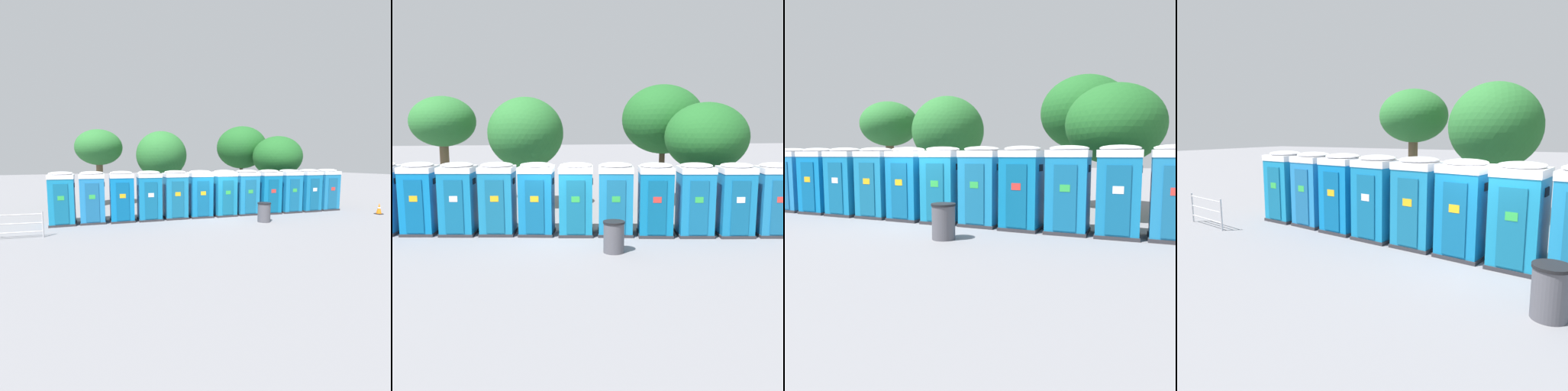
{
  "view_description": "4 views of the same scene",
  "coord_description": "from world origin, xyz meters",
  "views": [
    {
      "loc": [
        -8.13,
        -14.34,
        3.06
      ],
      "look_at": [
        -0.92,
        0.29,
        1.18
      ],
      "focal_mm": 28.0,
      "sensor_mm": 36.0,
      "label": 1
    },
    {
      "loc": [
        -1.05,
        -15.63,
        3.98
      ],
      "look_at": [
        1.11,
        -0.03,
        1.38
      ],
      "focal_mm": 42.0,
      "sensor_mm": 36.0,
      "label": 2
    },
    {
      "loc": [
        5.05,
        -11.94,
        2.25
      ],
      "look_at": [
        2.03,
        -0.18,
        0.97
      ],
      "focal_mm": 35.0,
      "sensor_mm": 36.0,
      "label": 3
    },
    {
      "loc": [
        1.83,
        -9.3,
        3.19
      ],
      "look_at": [
        -3.59,
        0.71,
        1.3
      ],
      "focal_mm": 35.0,
      "sensor_mm": 36.0,
      "label": 4
    }
  ],
  "objects": [
    {
      "name": "portapotty_6",
      "position": [
        0.7,
        0.01,
        1.28
      ],
      "size": [
        1.34,
        1.35,
        2.54
      ],
      "color": "#2D2D33",
      "rests_on": "ground"
    },
    {
      "name": "ground_plane",
      "position": [
        0.0,
        0.0,
        0.0
      ],
      "size": [
        120.0,
        120.0,
        0.0
      ],
      "primitive_type": "plane",
      "color": "slate"
    },
    {
      "name": "portapotty_3",
      "position": [
        -3.39,
        0.65,
        1.28
      ],
      "size": [
        1.36,
        1.36,
        2.54
      ],
      "color": "#2D2D33",
      "rests_on": "ground"
    },
    {
      "name": "portapotty_8",
      "position": [
        3.42,
        -0.47,
        1.28
      ],
      "size": [
        1.37,
        1.38,
        2.54
      ],
      "color": "#2D2D33",
      "rests_on": "ground"
    },
    {
      "name": "trash_can",
      "position": [
        1.58,
        -2.4,
        0.49
      ],
      "size": [
        0.67,
        0.67,
        0.97
      ],
      "color": "#4C4C54",
      "rests_on": "ground"
    },
    {
      "name": "portapotty_7",
      "position": [
        2.07,
        -0.15,
        1.28
      ],
      "size": [
        1.4,
        1.38,
        2.54
      ],
      "color": "#2D2D33",
      "rests_on": "ground"
    },
    {
      "name": "portapotty_11",
      "position": [
        7.53,
        -1.01,
        1.28
      ],
      "size": [
        1.36,
        1.35,
        2.54
      ],
      "color": "#2D2D33",
      "rests_on": "ground"
    },
    {
      "name": "portapotty_9",
      "position": [
        4.79,
        -0.66,
        1.28
      ],
      "size": [
        1.35,
        1.34,
        2.54
      ],
      "color": "#2D2D33",
      "rests_on": "ground"
    },
    {
      "name": "street_tree_2",
      "position": [
        5.29,
        4.98,
        4.01
      ],
      "size": [
        3.75,
        3.75,
        5.59
      ],
      "color": "#4C3826",
      "rests_on": "ground"
    },
    {
      "name": "portapotty_5",
      "position": [
        -0.66,
        0.26,
        1.28
      ],
      "size": [
        1.38,
        1.38,
        2.54
      ],
      "color": "#2D2D33",
      "rests_on": "ground"
    },
    {
      "name": "street_tree_1",
      "position": [
        6.23,
        2.07,
        3.31
      ],
      "size": [
        3.36,
        3.36,
        4.7
      ],
      "color": "brown",
      "rests_on": "ground"
    },
    {
      "name": "portapotty_10",
      "position": [
        6.15,
        -0.87,
        1.28
      ],
      "size": [
        1.31,
        1.33,
        2.54
      ],
      "color": "#2D2D33",
      "rests_on": "ground"
    },
    {
      "name": "portapotty_2",
      "position": [
        -4.75,
        0.88,
        1.28
      ],
      "size": [
        1.32,
        1.34,
        2.54
      ],
      "color": "#2D2D33",
      "rests_on": "ground"
    },
    {
      "name": "street_tree_0",
      "position": [
        -4.84,
        6.9,
        3.86
      ],
      "size": [
        3.09,
        3.09,
        5.1
      ],
      "color": "brown",
      "rests_on": "ground"
    },
    {
      "name": "portapotty_4",
      "position": [
        -2.02,
        0.49,
        1.28
      ],
      "size": [
        1.35,
        1.36,
        2.54
      ],
      "color": "#2D2D33",
      "rests_on": "ground"
    },
    {
      "name": "street_tree_3",
      "position": [
        -0.98,
        5.38,
        3.39
      ],
      "size": [
        3.41,
        3.41,
        5.02
      ],
      "color": "brown",
      "rests_on": "ground"
    }
  ]
}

